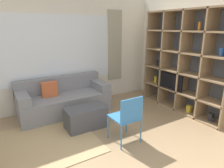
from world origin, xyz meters
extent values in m
cube|color=silver|center=(0.00, 3.28, 1.35)|extent=(6.56, 0.07, 2.70)
cube|color=white|center=(0.00, 3.23, 1.45)|extent=(2.95, 0.01, 1.60)
cube|color=#9E9984|center=(1.64, 3.22, 1.45)|extent=(0.44, 0.03, 1.90)
cube|color=silver|center=(2.72, 1.62, 1.35)|extent=(0.07, 4.44, 2.70)
cube|color=tan|center=(-0.91, 1.72, 0.01)|extent=(2.02, 1.65, 0.01)
cube|color=#515660|center=(2.67, 1.49, 1.17)|extent=(0.02, 2.24, 2.34)
cube|color=#997A56|center=(2.47, 0.93, 1.17)|extent=(0.43, 0.04, 2.34)
cube|color=#997A56|center=(2.47, 1.49, 1.17)|extent=(0.43, 0.04, 2.34)
cube|color=#997A56|center=(2.47, 2.05, 1.17)|extent=(0.43, 0.04, 2.34)
cube|color=#997A56|center=(2.47, 2.61, 1.17)|extent=(0.43, 0.04, 2.34)
cube|color=#997A56|center=(2.47, 1.49, 0.02)|extent=(0.43, 2.24, 0.04)
cube|color=#997A56|center=(2.47, 1.49, 0.47)|extent=(0.43, 2.24, 0.04)
cube|color=#997A56|center=(2.47, 1.49, 0.94)|extent=(0.43, 2.24, 0.04)
cube|color=#997A56|center=(2.47, 1.49, 1.41)|extent=(0.43, 2.24, 0.04)
cube|color=#997A56|center=(2.47, 1.49, 1.87)|extent=(0.43, 2.24, 0.04)
cube|color=#997A56|center=(2.47, 1.49, 2.32)|extent=(0.43, 2.24, 0.04)
cube|color=black|center=(2.29, 1.74, 0.69)|extent=(0.04, 0.77, 0.40)
cube|color=black|center=(2.31, 1.74, 0.50)|extent=(0.10, 0.24, 0.03)
cylinder|color=gold|center=(2.44, 2.36, 0.57)|extent=(0.09, 0.09, 0.17)
cube|color=gold|center=(2.44, 1.21, 0.12)|extent=(0.10, 0.10, 0.16)
cylinder|color=#232328|center=(2.44, 2.35, 1.03)|extent=(0.05, 0.05, 0.16)
cube|color=#232328|center=(2.44, 0.66, 0.12)|extent=(0.08, 0.08, 0.17)
cylinder|color=#232328|center=(2.44, 0.61, 0.09)|extent=(0.06, 0.06, 0.11)
cylinder|color=orange|center=(2.44, 1.19, 1.98)|extent=(0.06, 0.06, 0.18)
cylinder|color=#2856A8|center=(2.44, 0.65, 1.50)|extent=(0.08, 0.08, 0.16)
cube|color=gray|center=(-0.02, 2.75, 0.23)|extent=(2.05, 0.85, 0.46)
cube|color=gray|center=(-0.02, 3.09, 0.64)|extent=(2.05, 0.18, 0.36)
cube|color=gray|center=(-0.93, 2.75, 0.55)|extent=(0.24, 0.79, 0.19)
cube|color=gray|center=(0.88, 2.75, 0.55)|extent=(0.24, 0.79, 0.19)
cube|color=#C65B33|center=(-0.34, 2.81, 0.63)|extent=(0.35, 0.14, 0.34)
cube|color=#47474C|center=(0.10, 1.86, 0.22)|extent=(0.80, 0.45, 0.44)
cylinder|color=#3375B7|center=(0.69, 1.29, 0.22)|extent=(0.02, 0.02, 0.44)
cylinder|color=#3375B7|center=(0.27, 1.29, 0.22)|extent=(0.02, 0.02, 0.44)
cylinder|color=#3375B7|center=(0.69, 0.85, 0.22)|extent=(0.02, 0.02, 0.44)
cylinder|color=#3375B7|center=(0.27, 0.85, 0.22)|extent=(0.02, 0.02, 0.44)
cube|color=#3375B7|center=(0.48, 1.07, 0.45)|extent=(0.44, 0.46, 0.02)
cube|color=#3375B7|center=(0.48, 0.86, 0.66)|extent=(0.44, 0.02, 0.40)
camera|label=1|loc=(-1.37, -1.53, 1.98)|focal=32.00mm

